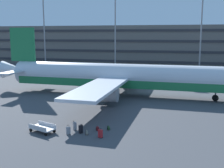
{
  "coord_description": "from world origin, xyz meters",
  "views": [
    {
      "loc": [
        8.09,
        -41.94,
        9.39
      ],
      "look_at": [
        -1.18,
        -6.68,
        3.0
      ],
      "focal_mm": 45.39,
      "sensor_mm": 36.0,
      "label": 1
    }
  ],
  "objects_px": {
    "suitcase_laid_flat": "(75,126)",
    "backpack_upright": "(109,128)",
    "suitcase_small": "(68,131)",
    "baggage_cart": "(42,128)",
    "backpack_scuffed": "(87,133)",
    "airliner": "(120,77)",
    "suitcase_large": "(81,129)",
    "backpack_orange": "(97,129)",
    "suitcase_teal": "(100,133)"
  },
  "relations": [
    {
      "from": "suitcase_teal",
      "to": "backpack_upright",
      "type": "bearing_deg",
      "value": 85.61
    },
    {
      "from": "backpack_upright",
      "to": "suitcase_small",
      "type": "bearing_deg",
      "value": -147.19
    },
    {
      "from": "airliner",
      "to": "baggage_cart",
      "type": "distance_m",
      "value": 18.79
    },
    {
      "from": "suitcase_laid_flat",
      "to": "suitcase_small",
      "type": "bearing_deg",
      "value": -93.8
    },
    {
      "from": "backpack_scuffed",
      "to": "baggage_cart",
      "type": "distance_m",
      "value": 4.5
    },
    {
      "from": "airliner",
      "to": "backpack_scuffed",
      "type": "height_order",
      "value": "airliner"
    },
    {
      "from": "suitcase_teal",
      "to": "baggage_cart",
      "type": "height_order",
      "value": "suitcase_teal"
    },
    {
      "from": "airliner",
      "to": "baggage_cart",
      "type": "relative_size",
      "value": 12.48
    },
    {
      "from": "suitcase_teal",
      "to": "suitcase_small",
      "type": "bearing_deg",
      "value": 179.03
    },
    {
      "from": "airliner",
      "to": "suitcase_teal",
      "type": "xyz_separation_m",
      "value": [
        2.36,
        -18.3,
        -2.54
      ]
    },
    {
      "from": "backpack_orange",
      "to": "baggage_cart",
      "type": "xyz_separation_m",
      "value": [
        -5.09,
        -1.72,
        0.19
      ]
    },
    {
      "from": "airliner",
      "to": "suitcase_teal",
      "type": "bearing_deg",
      "value": -82.65
    },
    {
      "from": "backpack_orange",
      "to": "backpack_upright",
      "type": "distance_m",
      "value": 1.12
    },
    {
      "from": "backpack_orange",
      "to": "baggage_cart",
      "type": "relative_size",
      "value": 0.16
    },
    {
      "from": "suitcase_laid_flat",
      "to": "backpack_upright",
      "type": "height_order",
      "value": "suitcase_laid_flat"
    },
    {
      "from": "suitcase_teal",
      "to": "suitcase_small",
      "type": "relative_size",
      "value": 0.96
    },
    {
      "from": "backpack_orange",
      "to": "backpack_scuffed",
      "type": "relative_size",
      "value": 0.94
    },
    {
      "from": "suitcase_teal",
      "to": "baggage_cart",
      "type": "xyz_separation_m",
      "value": [
        -5.93,
        0.03,
        0.01
      ]
    },
    {
      "from": "suitcase_laid_flat",
      "to": "baggage_cart",
      "type": "relative_size",
      "value": 0.28
    },
    {
      "from": "suitcase_large",
      "to": "suitcase_small",
      "type": "relative_size",
      "value": 1.0
    },
    {
      "from": "suitcase_small",
      "to": "baggage_cart",
      "type": "relative_size",
      "value": 0.28
    },
    {
      "from": "suitcase_teal",
      "to": "suitcase_laid_flat",
      "type": "xyz_separation_m",
      "value": [
        -3.12,
        1.45,
        -0.01
      ]
    },
    {
      "from": "suitcase_laid_flat",
      "to": "backpack_scuffed",
      "type": "relative_size",
      "value": 1.65
    },
    {
      "from": "suitcase_small",
      "to": "backpack_upright",
      "type": "xyz_separation_m",
      "value": [
        3.38,
        2.18,
        -0.16
      ]
    },
    {
      "from": "suitcase_laid_flat",
      "to": "backpack_orange",
      "type": "bearing_deg",
      "value": 7.77
    },
    {
      "from": "airliner",
      "to": "backpack_orange",
      "type": "xyz_separation_m",
      "value": [
        1.52,
        -16.54,
        -2.73
      ]
    },
    {
      "from": "backpack_upright",
      "to": "backpack_scuffed",
      "type": "bearing_deg",
      "value": -130.13
    },
    {
      "from": "suitcase_teal",
      "to": "suitcase_small",
      "type": "distance_m",
      "value": 3.21
    },
    {
      "from": "suitcase_large",
      "to": "backpack_scuffed",
      "type": "height_order",
      "value": "suitcase_large"
    },
    {
      "from": "backpack_orange",
      "to": "suitcase_laid_flat",
      "type": "bearing_deg",
      "value": -172.23
    },
    {
      "from": "airliner",
      "to": "backpack_upright",
      "type": "height_order",
      "value": "airliner"
    },
    {
      "from": "suitcase_laid_flat",
      "to": "baggage_cart",
      "type": "distance_m",
      "value": 3.15
    },
    {
      "from": "backpack_upright",
      "to": "suitcase_laid_flat",
      "type": "bearing_deg",
      "value": -166.57
    },
    {
      "from": "airliner",
      "to": "baggage_cart",
      "type": "xyz_separation_m",
      "value": [
        -3.57,
        -18.27,
        -2.53
      ]
    },
    {
      "from": "backpack_orange",
      "to": "suitcase_large",
      "type": "bearing_deg",
      "value": -141.28
    },
    {
      "from": "backpack_scuffed",
      "to": "backpack_upright",
      "type": "bearing_deg",
      "value": 49.87
    },
    {
      "from": "suitcase_laid_flat",
      "to": "airliner",
      "type": "bearing_deg",
      "value": 87.44
    },
    {
      "from": "suitcase_large",
      "to": "backpack_orange",
      "type": "distance_m",
      "value": 1.74
    },
    {
      "from": "backpack_orange",
      "to": "suitcase_teal",
      "type": "bearing_deg",
      "value": -64.51
    },
    {
      "from": "backpack_upright",
      "to": "airliner",
      "type": "bearing_deg",
      "value": 98.95
    },
    {
      "from": "suitcase_small",
      "to": "baggage_cart",
      "type": "distance_m",
      "value": 2.72
    },
    {
      "from": "backpack_orange",
      "to": "airliner",
      "type": "bearing_deg",
      "value": 95.26
    },
    {
      "from": "suitcase_laid_flat",
      "to": "baggage_cart",
      "type": "height_order",
      "value": "suitcase_laid_flat"
    },
    {
      "from": "suitcase_small",
      "to": "airliner",
      "type": "bearing_deg",
      "value": 87.34
    },
    {
      "from": "backpack_upright",
      "to": "backpack_scuffed",
      "type": "distance_m",
      "value": 2.49
    },
    {
      "from": "airliner",
      "to": "baggage_cart",
      "type": "height_order",
      "value": "airliner"
    },
    {
      "from": "suitcase_large",
      "to": "backpack_upright",
      "type": "xyz_separation_m",
      "value": [
        2.36,
        1.55,
        -0.22
      ]
    },
    {
      "from": "airliner",
      "to": "suitcase_teal",
      "type": "relative_size",
      "value": 47.12
    },
    {
      "from": "suitcase_laid_flat",
      "to": "suitcase_small",
      "type": "height_order",
      "value": "suitcase_laid_flat"
    },
    {
      "from": "airliner",
      "to": "suitcase_laid_flat",
      "type": "distance_m",
      "value": 17.06
    }
  ]
}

